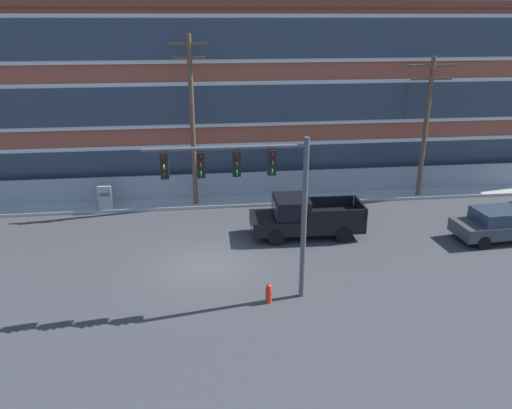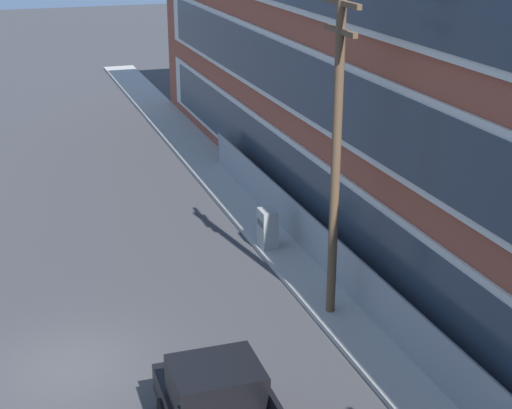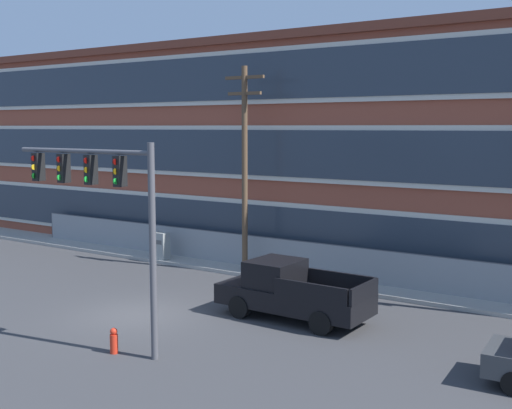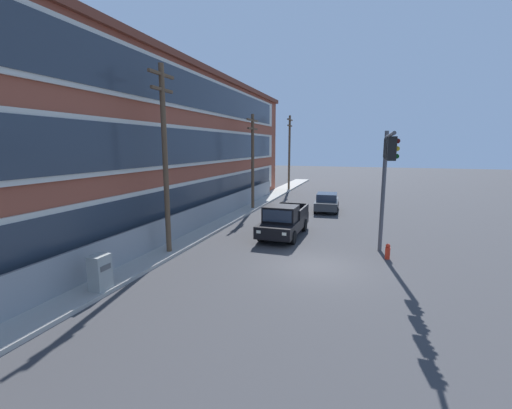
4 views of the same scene
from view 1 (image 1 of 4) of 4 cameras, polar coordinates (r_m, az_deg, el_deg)
The scene contains 11 objects.
ground_plane at distance 21.93m, azimuth -5.60°, elevation -7.02°, with size 160.00×160.00×0.00m, color #38383A.
sidewalk_building_side at distance 29.23m, azimuth -6.06°, elevation 0.40°, with size 80.00×2.16×0.16m, color #9E9B93.
brick_mill_building at distance 34.07m, azimuth -7.39°, elevation 12.70°, with size 54.92×11.05×11.02m.
chain_link_fence at distance 29.56m, azimuth 0.47°, elevation 2.31°, with size 36.76×0.06×1.64m.
traffic_signal_mast at distance 17.52m, azimuth -0.50°, elevation 2.49°, with size 5.74×0.43×6.27m.
pickup_truck_black at distance 24.49m, azimuth 5.50°, elevation -1.49°, with size 5.53×2.25×2.02m.
sedan_dark_grey at distance 26.71m, azimuth 26.00°, elevation -2.02°, with size 4.44×2.13×1.56m.
utility_pole_near_corner at distance 27.38m, azimuth -7.31°, elevation 9.85°, with size 2.03×0.26×9.37m.
utility_pole_midblock at distance 30.30m, azimuth 18.89°, elevation 8.96°, with size 2.73×0.26×8.15m.
electrical_cabinet at distance 28.82m, azimuth -16.79°, elevation 0.71°, with size 0.74×0.56×1.49m.
fire_hydrant at distance 19.10m, azimuth 1.47°, elevation -10.11°, with size 0.24×0.24×0.78m.
Camera 1 is at (-0.20, -19.43, 10.16)m, focal length 35.00 mm.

